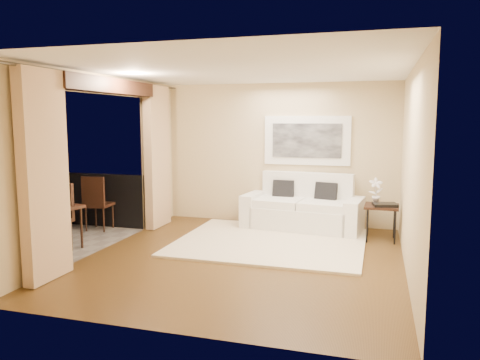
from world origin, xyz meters
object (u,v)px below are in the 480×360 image
at_px(sofa, 303,210).
at_px(balcony_chair_near, 58,211).
at_px(side_table, 381,209).
at_px(balcony_chair_far, 96,199).
at_px(orchid, 376,191).
at_px(ice_bucket, 53,198).
at_px(bistro_table, 57,211).

xyz_separation_m(sofa, balcony_chair_near, (-3.41, -2.47, 0.25)).
distance_m(side_table, balcony_chair_far, 5.01).
height_order(orchid, ice_bucket, orchid).
relative_size(orchid, bistro_table, 0.62).
bearing_deg(sofa, side_table, -10.88).
relative_size(side_table, balcony_chair_near, 0.57).
xyz_separation_m(side_table, ice_bucket, (-4.94, -1.94, 0.26)).
distance_m(balcony_chair_far, balcony_chair_near, 1.28).
bearing_deg(orchid, ice_bucket, -156.73).
bearing_deg(orchid, balcony_chair_far, -169.39).
bearing_deg(balcony_chair_far, bistro_table, 93.63).
relative_size(balcony_chair_near, ice_bucket, 5.25).
bearing_deg(bistro_table, sofa, 36.46).
relative_size(balcony_chair_far, balcony_chair_near, 0.95).
bearing_deg(ice_bucket, orchid, 23.27).
bearing_deg(ice_bucket, balcony_chair_far, 90.88).
bearing_deg(balcony_chair_far, side_table, -175.72).
xyz_separation_m(balcony_chair_near, ice_bucket, (-0.15, 0.10, 0.19)).
bearing_deg(orchid, sofa, 167.16).
height_order(bistro_table, ice_bucket, ice_bucket).
distance_m(side_table, bistro_table, 5.20).
bearing_deg(balcony_chair_far, balcony_chair_near, 93.16).
height_order(side_table, balcony_chair_far, balcony_chair_far).
bearing_deg(balcony_chair_near, orchid, 37.65).
height_order(orchid, bistro_table, orchid).
bearing_deg(side_table, orchid, 125.29).
bearing_deg(ice_bucket, balcony_chair_near, -33.56).
height_order(bistro_table, balcony_chair_far, balcony_chair_far).
bearing_deg(side_table, ice_bucket, -158.59).
xyz_separation_m(side_table, orchid, (-0.10, 0.14, 0.28)).
relative_size(orchid, balcony_chair_near, 0.42).
relative_size(side_table, bistro_table, 0.83).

